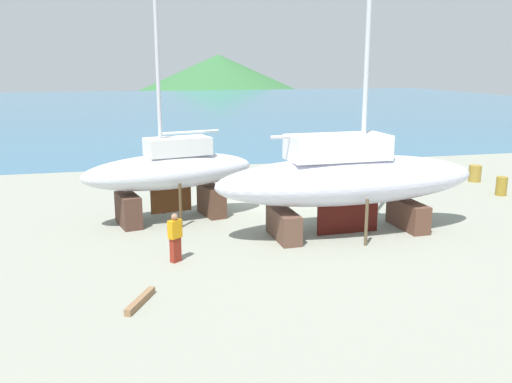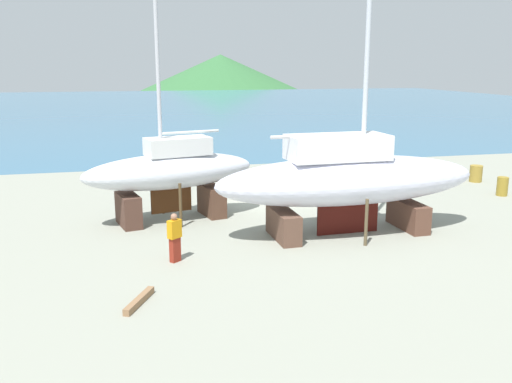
% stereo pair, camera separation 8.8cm
% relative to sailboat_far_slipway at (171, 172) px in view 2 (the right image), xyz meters
% --- Properties ---
extents(ground_plane, '(49.01, 49.01, 0.00)m').
position_rel_sailboat_far_slipway_xyz_m(ground_plane, '(4.54, -0.32, -2.02)').
color(ground_plane, gray).
extents(sea_water, '(141.94, 102.99, 0.01)m').
position_rel_sailboat_far_slipway_xyz_m(sea_water, '(4.54, 63.43, -2.02)').
color(sea_water, teal).
rests_on(sea_water, ground).
extents(headland_hill, '(84.67, 84.67, 18.66)m').
position_rel_sailboat_far_slipway_xyz_m(headland_hill, '(30.12, 159.55, -2.02)').
color(headland_hill, '#346939').
rests_on(headland_hill, ground).
extents(sailboat_far_slipway, '(7.41, 3.65, 11.57)m').
position_rel_sailboat_far_slipway_xyz_m(sailboat_far_slipway, '(0.00, 0.00, 0.00)').
color(sailboat_far_slipway, '#4A2F25').
rests_on(sailboat_far_slipway, ground).
extents(sailboat_large_starboard, '(10.35, 3.18, 14.87)m').
position_rel_sailboat_far_slipway_xyz_m(sailboat_large_starboard, '(6.27, -3.42, 0.11)').
color(sailboat_large_starboard, brown).
rests_on(sailboat_large_starboard, ground).
extents(worker, '(0.49, 0.46, 1.63)m').
position_rel_sailboat_far_slipway_xyz_m(worker, '(-0.36, -5.02, -1.18)').
color(worker, maroon).
rests_on(worker, ground).
extents(barrel_rust_near, '(0.57, 0.57, 0.92)m').
position_rel_sailboat_far_slipway_xyz_m(barrel_rust_near, '(16.11, 0.62, -1.56)').
color(barrel_rust_near, olive).
rests_on(barrel_rust_near, ground).
extents(barrel_ochre, '(1.02, 0.79, 0.62)m').
position_rel_sailboat_far_slipway_xyz_m(barrel_ochre, '(14.80, 4.01, -1.71)').
color(barrel_ochre, '#212228').
rests_on(barrel_ochre, ground).
extents(barrel_blue_faded, '(0.82, 0.82, 0.90)m').
position_rel_sailboat_far_slipway_xyz_m(barrel_blue_faded, '(16.86, 3.82, -1.57)').
color(barrel_blue_faded, olive).
rests_on(barrel_blue_faded, ground).
extents(timber_long_aft, '(0.88, 1.52, 0.19)m').
position_rel_sailboat_far_slipway_xyz_m(timber_long_aft, '(-1.63, -8.09, -1.93)').
color(timber_long_aft, '#896544').
rests_on(timber_long_aft, ground).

